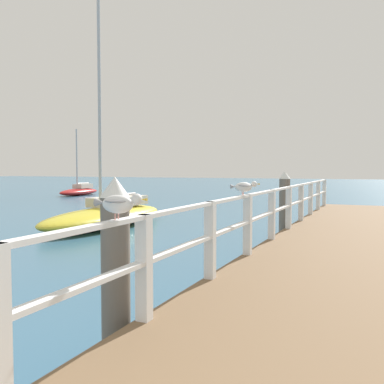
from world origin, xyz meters
TOP-DOWN VIEW (x-y plane):
  - pier_deck at (0.00, 9.12)m, footprint 2.42×18.23m
  - pier_railing at (-1.13, 9.12)m, footprint 0.12×16.75m
  - dock_piling_near at (-1.51, 4.24)m, footprint 0.29×0.29m
  - dock_piling_far at (-1.51, 12.17)m, footprint 0.29×0.29m
  - seagull_foreground at (-1.12, 3.71)m, footprint 0.48×0.18m
  - seagull_background at (-1.12, 7.22)m, footprint 0.40×0.33m
  - boat_0 at (-7.34, 12.63)m, footprint 1.95×6.01m
  - boat_2 at (-18.57, 25.70)m, footprint 1.64×4.27m

SIDE VIEW (x-z plane):
  - pier_deck at x=0.00m, z-range 0.00..0.51m
  - boat_2 at x=-18.57m, z-range -1.97..2.60m
  - boat_0 at x=-7.34m, z-range -3.39..4.17m
  - dock_piling_near at x=-1.51m, z-range 0.01..1.82m
  - dock_piling_far at x=-1.51m, z-range 0.01..1.82m
  - pier_railing at x=-1.13m, z-range 0.63..1.59m
  - seagull_foreground at x=-1.12m, z-range 1.50..1.72m
  - seagull_background at x=-1.12m, z-range 1.50..1.72m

